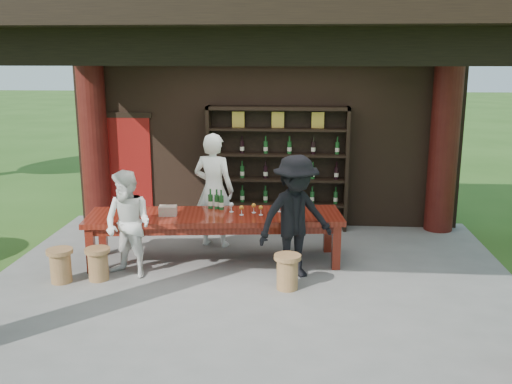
# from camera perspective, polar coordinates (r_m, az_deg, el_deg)

# --- Properties ---
(ground) EXTENTS (90.00, 90.00, 0.00)m
(ground) POSITION_cam_1_polar(r_m,az_deg,el_deg) (8.20, -0.21, -8.49)
(ground) COLOR #2D5119
(ground) RESTS_ON ground
(pavilion) EXTENTS (7.50, 6.00, 3.60)m
(pavilion) POSITION_cam_1_polar(r_m,az_deg,el_deg) (8.09, -0.08, 6.82)
(pavilion) COLOR slate
(pavilion) RESTS_ON ground
(wine_shelf) EXTENTS (2.51, 0.38, 2.21)m
(wine_shelf) POSITION_cam_1_polar(r_m,az_deg,el_deg) (10.23, 2.15, 2.40)
(wine_shelf) COLOR black
(wine_shelf) RESTS_ON ground
(tasting_table) EXTENTS (3.89, 1.40, 0.75)m
(tasting_table) POSITION_cam_1_polar(r_m,az_deg,el_deg) (8.63, -4.13, -2.93)
(tasting_table) COLOR #5E170D
(tasting_table) RESTS_ON ground
(stool_near_left) EXTENTS (0.35, 0.35, 0.46)m
(stool_near_left) POSITION_cam_1_polar(r_m,az_deg,el_deg) (8.32, -15.51, -6.87)
(stool_near_left) COLOR olive
(stool_near_left) RESTS_ON ground
(stool_near_right) EXTENTS (0.36, 0.36, 0.48)m
(stool_near_right) POSITION_cam_1_polar(r_m,az_deg,el_deg) (7.73, 3.15, -7.89)
(stool_near_right) COLOR olive
(stool_near_right) RESTS_ON ground
(stool_far_left) EXTENTS (0.36, 0.36, 0.48)m
(stool_far_left) POSITION_cam_1_polar(r_m,az_deg,el_deg) (8.39, -18.96, -6.89)
(stool_far_left) COLOR olive
(stool_far_left) RESTS_ON ground
(host) EXTENTS (0.78, 0.61, 1.87)m
(host) POSITION_cam_1_polar(r_m,az_deg,el_deg) (9.31, -4.24, 0.19)
(host) COLOR white
(host) RESTS_ON ground
(guest_woman) EXTENTS (0.91, 0.82, 1.53)m
(guest_woman) POSITION_cam_1_polar(r_m,az_deg,el_deg) (8.21, -12.66, -3.18)
(guest_woman) COLOR white
(guest_woman) RESTS_ON ground
(guest_man) EXTENTS (1.31, 1.13, 1.75)m
(guest_man) POSITION_cam_1_polar(r_m,az_deg,el_deg) (7.96, 3.96, -2.53)
(guest_man) COLOR black
(guest_man) RESTS_ON ground
(table_bottles) EXTENTS (0.26, 0.14, 0.31)m
(table_bottles) POSITION_cam_1_polar(r_m,az_deg,el_deg) (8.85, -4.01, -0.72)
(table_bottles) COLOR #194C1E
(table_bottles) RESTS_ON tasting_table
(table_glasses) EXTENTS (1.04, 0.44, 0.15)m
(table_glasses) POSITION_cam_1_polar(r_m,az_deg,el_deg) (8.62, 1.28, -1.62)
(table_glasses) COLOR silver
(table_glasses) RESTS_ON tasting_table
(napkin_basket) EXTENTS (0.28, 0.21, 0.14)m
(napkin_basket) POSITION_cam_1_polar(r_m,az_deg,el_deg) (8.60, -8.80, -1.85)
(napkin_basket) COLOR #BF6672
(napkin_basket) RESTS_ON tasting_table
(shrubs) EXTENTS (14.19, 8.14, 1.36)m
(shrubs) POSITION_cam_1_polar(r_m,az_deg,el_deg) (8.55, 11.12, -3.92)
(shrubs) COLOR #194C14
(shrubs) RESTS_ON ground
(trees) EXTENTS (21.78, 11.17, 4.80)m
(trees) POSITION_cam_1_polar(r_m,az_deg,el_deg) (10.16, 22.77, 14.13)
(trees) COLOR #3F2819
(trees) RESTS_ON ground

